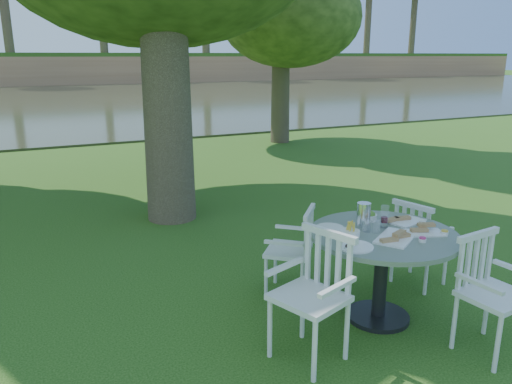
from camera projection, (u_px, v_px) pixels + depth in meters
ground at (264, 270)px, 5.56m from camera, size 140.00×140.00×0.00m
table at (382, 252)px, 4.37m from camera, size 1.28×1.28×0.83m
chair_ne at (416, 237)px, 5.05m from camera, size 0.53×0.55×0.91m
chair_nw at (298, 245)px, 4.86m from camera, size 0.61×0.62×0.89m
chair_sw at (318, 285)px, 3.86m from camera, size 0.62×0.64×1.01m
chair_se at (486, 283)px, 3.96m from camera, size 0.53×0.50×0.96m
tableware at (373, 226)px, 4.33m from camera, size 1.14×0.81×0.24m
river at (65, 102)px, 25.57m from camera, size 100.00×28.00×0.12m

